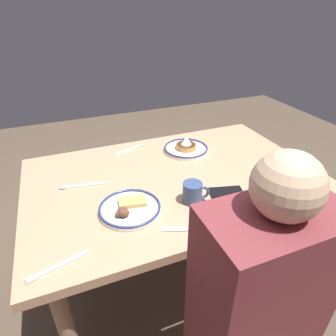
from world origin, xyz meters
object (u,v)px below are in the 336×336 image
at_px(fork_far, 58,266).
at_px(cell_phone, 226,192).
at_px(plate_center_pancakes, 130,208).
at_px(butter_knife, 194,229).
at_px(fork_near, 130,149).
at_px(seated_diner, 251,325).
at_px(coffee_mug, 193,192).
at_px(tea_spoon, 77,186).
at_px(plate_near_main, 186,148).

bearing_deg(fork_far, cell_phone, -167.94).
relative_size(plate_center_pancakes, butter_knife, 1.11).
height_order(fork_near, butter_knife, same).
bearing_deg(fork_far, fork_near, -120.97).
bearing_deg(seated_diner, cell_phone, -109.23).
bearing_deg(cell_phone, butter_knife, 48.78).
xyz_separation_m(cell_phone, butter_knife, (0.23, 0.16, -0.00)).
distance_m(coffee_mug, fork_far, 0.56).
distance_m(plate_center_pancakes, fork_far, 0.33).
bearing_deg(seated_diner, plate_center_pancakes, -60.69).
distance_m(cell_phone, fork_far, 0.71).
distance_m(plate_center_pancakes, butter_knife, 0.26).
bearing_deg(seated_diner, butter_knife, -74.33).
height_order(fork_near, tea_spoon, tea_spoon).
bearing_deg(seated_diner, coffee_mug, -88.98).
relative_size(plate_near_main, plate_center_pancakes, 0.99).
height_order(coffee_mug, fork_near, coffee_mug).
distance_m(tea_spoon, seated_diner, 0.87).
relative_size(butter_knife, tea_spoon, 1.07).
bearing_deg(butter_knife, plate_center_pancakes, -45.61).
bearing_deg(tea_spoon, fork_far, 76.28).
xyz_separation_m(cell_phone, fork_near, (0.28, -0.55, -0.00)).
distance_m(plate_center_pancakes, fork_near, 0.54).
height_order(fork_near, fork_far, same).
distance_m(plate_near_main, plate_center_pancakes, 0.57).
height_order(coffee_mug, fork_far, coffee_mug).
relative_size(plate_near_main, seated_diner, 0.20).
xyz_separation_m(cell_phone, seated_diner, (0.15, 0.44, -0.20)).
bearing_deg(cell_phone, tea_spoon, -11.00).
bearing_deg(fork_far, plate_center_pancakes, -146.93).
relative_size(plate_near_main, tea_spoon, 1.17).
bearing_deg(plate_near_main, tea_spoon, 13.09).
height_order(fork_far, butter_knife, same).
height_order(cell_phone, seated_diner, seated_diner).
xyz_separation_m(plate_center_pancakes, seated_diner, (-0.26, 0.47, -0.21)).
xyz_separation_m(coffee_mug, fork_near, (0.12, -0.55, -0.04)).
height_order(plate_center_pancakes, fork_far, plate_center_pancakes).
relative_size(fork_far, butter_knife, 0.89).
xyz_separation_m(plate_center_pancakes, butter_knife, (-0.18, 0.19, -0.01)).
xyz_separation_m(coffee_mug, tea_spoon, (0.43, -0.29, -0.04)).
distance_m(plate_center_pancakes, coffee_mug, 0.26).
relative_size(fork_far, seated_diner, 0.17).
relative_size(fork_near, tea_spoon, 0.91).
xyz_separation_m(plate_near_main, cell_phone, (0.01, 0.42, -0.01)).
xyz_separation_m(fork_near, butter_knife, (-0.04, 0.70, -0.00)).
relative_size(plate_near_main, coffee_mug, 2.23).
height_order(cell_phone, fork_near, cell_phone).
distance_m(fork_near, fork_far, 0.81).
bearing_deg(tea_spoon, seated_diner, 121.19).
height_order(cell_phone, tea_spoon, tea_spoon).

